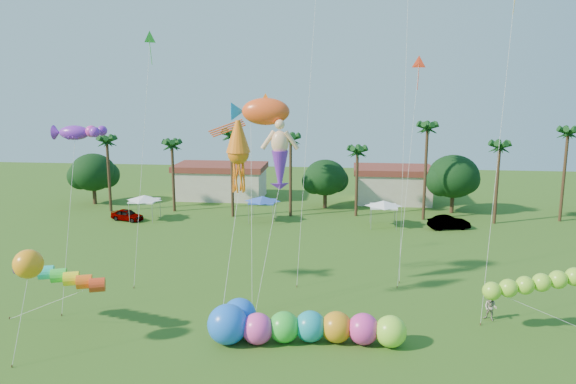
# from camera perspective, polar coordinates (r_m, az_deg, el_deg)

# --- Properties ---
(tree_line) EXTENTS (69.46, 8.91, 11.00)m
(tree_line) POSITION_cam_1_polar(r_m,az_deg,el_deg) (71.69, 5.83, 1.50)
(tree_line) COLOR #3A2819
(tree_line) RESTS_ON ground
(buildings_row) EXTENTS (35.00, 7.00, 4.00)m
(buildings_row) POSITION_cam_1_polar(r_m,az_deg,el_deg) (78.33, 0.97, 0.69)
(buildings_row) COLOR beige
(buildings_row) RESTS_ON ground
(tent_row) EXTENTS (31.00, 4.00, 0.60)m
(tent_row) POSITION_cam_1_polar(r_m,az_deg,el_deg) (65.23, -2.70, -0.79)
(tent_row) COLOR white
(tent_row) RESTS_ON ground
(car_a) EXTENTS (4.31, 2.74, 1.36)m
(car_a) POSITION_cam_1_polar(r_m,az_deg,el_deg) (69.34, -16.02, -2.25)
(car_a) COLOR #4C4C54
(car_a) RESTS_ON ground
(car_b) EXTENTS (4.81, 2.64, 1.50)m
(car_b) POSITION_cam_1_polar(r_m,az_deg,el_deg) (65.40, 16.04, -2.99)
(car_b) COLOR #4C4C54
(car_b) RESTS_ON ground
(spectator_b) EXTENTS (1.12, 1.06, 1.83)m
(spectator_b) POSITION_cam_1_polar(r_m,az_deg,el_deg) (42.02, 19.88, -10.99)
(spectator_b) COLOR gray
(spectator_b) RESTS_ON ground
(caterpillar_inflatable) EXTENTS (12.57, 3.33, 2.55)m
(caterpillar_inflatable) POSITION_cam_1_polar(r_m,az_deg,el_deg) (36.37, 1.11, -13.57)
(caterpillar_inflatable) COLOR #FF43B0
(caterpillar_inflatable) RESTS_ON ground
(blue_ball) EXTENTS (2.26, 2.26, 2.26)m
(blue_ball) POSITION_cam_1_polar(r_m,az_deg,el_deg) (38.04, -4.97, -12.36)
(blue_ball) COLOR blue
(blue_ball) RESTS_ON ground
(rainbow_tube) EXTENTS (9.18, 2.71, 3.91)m
(rainbow_tube) POSITION_cam_1_polar(r_m,az_deg,el_deg) (39.26, -21.07, -8.71)
(rainbow_tube) COLOR red
(rainbow_tube) RESTS_ON ground
(green_worm) EXTENTS (10.73, 2.29, 3.57)m
(green_worm) POSITION_cam_1_polar(r_m,az_deg,el_deg) (39.51, 20.00, -9.43)
(green_worm) COLOR #91DB30
(green_worm) RESTS_ON ground
(orange_ball_kite) EXTENTS (2.14, 2.91, 6.58)m
(orange_ball_kite) POSITION_cam_1_polar(r_m,az_deg,el_deg) (36.74, -24.88, -6.66)
(orange_ball_kite) COLOR orange
(orange_ball_kite) RESTS_ON ground
(merman_kite) EXTENTS (2.58, 5.29, 13.10)m
(merman_kite) POSITION_cam_1_polar(r_m,az_deg,el_deg) (41.66, -0.83, 3.30)
(merman_kite) COLOR #FBC18E
(merman_kite) RESTS_ON ground
(fish_kite) EXTENTS (5.65, 6.18, 15.21)m
(fish_kite) POSITION_cam_1_polar(r_m,az_deg,el_deg) (42.09, -2.29, 8.17)
(fish_kite) COLOR #FB4F1B
(fish_kite) RESTS_ON ground
(squid_kite) EXTENTS (2.07, 5.72, 13.83)m
(squid_kite) POSITION_cam_1_polar(r_m,az_deg,el_deg) (38.42, -5.07, 3.90)
(squid_kite) COLOR orange
(squid_kite) RESTS_ON ground
(lobster_kite) EXTENTS (4.27, 4.78, 13.42)m
(lobster_kite) POSITION_cam_1_polar(r_m,az_deg,el_deg) (43.30, -20.88, 5.65)
(lobster_kite) COLOR purple
(lobster_kite) RESTS_ON ground
(delta_kite_red) EXTENTS (2.19, 5.12, 18.38)m
(delta_kite_red) POSITION_cam_1_polar(r_m,az_deg,el_deg) (48.53, 13.13, 12.32)
(delta_kite_red) COLOR #FF3B1C
(delta_kite_red) RESTS_ON ground
(delta_kite_green) EXTENTS (1.66, 3.77, 20.21)m
(delta_kite_green) POSITION_cam_1_polar(r_m,az_deg,el_deg) (46.91, -13.87, 14.49)
(delta_kite_green) COLOR green
(delta_kite_green) RESTS_ON ground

